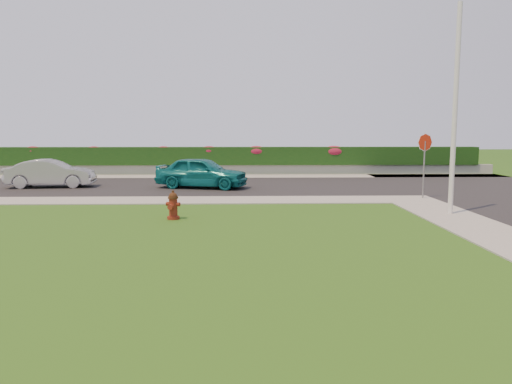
{
  "coord_description": "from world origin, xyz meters",
  "views": [
    {
      "loc": [
        0.39,
        -10.36,
        2.76
      ],
      "look_at": [
        0.78,
        4.48,
        0.9
      ],
      "focal_mm": 35.0,
      "sensor_mm": 36.0,
      "label": 1
    }
  ],
  "objects_px": {
    "fire_hydrant": "(173,206)",
    "sedan_teal": "(202,172)",
    "utility_pole": "(455,111)",
    "stop_sign": "(425,150)",
    "sedan_silver": "(51,173)"
  },
  "relations": [
    {
      "from": "sedan_teal",
      "to": "sedan_silver",
      "type": "bearing_deg",
      "value": 101.67
    },
    {
      "from": "stop_sign",
      "to": "sedan_teal",
      "type": "bearing_deg",
      "value": 159.51
    },
    {
      "from": "fire_hydrant",
      "to": "stop_sign",
      "type": "relative_size",
      "value": 0.34
    },
    {
      "from": "fire_hydrant",
      "to": "sedan_teal",
      "type": "distance_m",
      "value": 8.08
    },
    {
      "from": "fire_hydrant",
      "to": "utility_pole",
      "type": "relative_size",
      "value": 0.13
    },
    {
      "from": "utility_pole",
      "to": "stop_sign",
      "type": "bearing_deg",
      "value": 83.04
    },
    {
      "from": "sedan_teal",
      "to": "stop_sign",
      "type": "bearing_deg",
      "value": -96.67
    },
    {
      "from": "sedan_silver",
      "to": "stop_sign",
      "type": "height_order",
      "value": "stop_sign"
    },
    {
      "from": "sedan_silver",
      "to": "utility_pole",
      "type": "relative_size",
      "value": 0.6
    },
    {
      "from": "fire_hydrant",
      "to": "sedan_teal",
      "type": "bearing_deg",
      "value": 106.96
    },
    {
      "from": "stop_sign",
      "to": "fire_hydrant",
      "type": "bearing_deg",
      "value": -153.51
    },
    {
      "from": "sedan_silver",
      "to": "stop_sign",
      "type": "xyz_separation_m",
      "value": [
        16.36,
        -4.2,
        1.25
      ]
    },
    {
      "from": "sedan_teal",
      "to": "utility_pole",
      "type": "xyz_separation_m",
      "value": [
        8.7,
        -7.48,
        2.58
      ]
    },
    {
      "from": "utility_pole",
      "to": "stop_sign",
      "type": "distance_m",
      "value": 4.04
    },
    {
      "from": "sedan_teal",
      "to": "utility_pole",
      "type": "relative_size",
      "value": 0.64
    }
  ]
}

